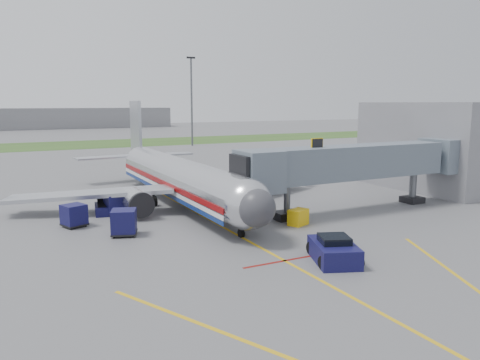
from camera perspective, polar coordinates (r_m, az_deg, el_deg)
name	(u,v)px	position (r m, az deg, el deg)	size (l,w,h in m)	color
ground	(254,244)	(33.56, 1.73, -7.82)	(400.00, 400.00, 0.00)	#565659
grass_strip	(72,145)	(119.44, -19.80, 4.05)	(300.00, 25.00, 0.01)	#2D4C1E
apron_markings	(317,278)	(27.69, 9.35, -11.74)	(21.52, 50.00, 0.01)	gold
airliner	(179,178)	(46.56, -7.40, 0.30)	(32.10, 35.67, 10.25)	silver
jet_bridge	(351,163)	(43.93, 13.34, 1.99)	(25.30, 4.00, 6.90)	slate
terminal	(436,145)	(59.58, 22.82, 3.90)	(10.00, 16.00, 10.00)	slate
light_mast_right	(192,99)	(110.73, -5.92, 9.76)	(2.00, 0.44, 20.40)	#595B60
distant_terminal	(13,119)	(198.17, -25.91, 6.72)	(120.00, 14.00, 8.00)	slate
pushback_tug	(334,251)	(30.42, 11.38, -8.45)	(3.77, 4.65, 1.68)	#0F0D3C
baggage_cart_a	(115,204)	(43.54, -14.95, -2.87)	(1.90, 1.90, 1.83)	#0F0D3C
baggage_cart_b	(124,222)	(36.52, -13.97, -5.03)	(2.35, 2.35, 1.98)	#0F0D3C
baggage_cart_c	(74,215)	(40.22, -19.59, -4.09)	(2.19, 2.19, 1.83)	#0F0D3C
belt_loader	(102,208)	(44.32, -16.46, -3.35)	(1.70, 3.90, 1.85)	#0F0D3C
ground_power_cart	(298,217)	(38.81, 7.11, -4.52)	(1.94, 1.65, 1.31)	#E1B10D
ramp_worker	(121,225)	(37.03, -14.31, -5.29)	(0.54, 0.35, 1.47)	#9DD719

